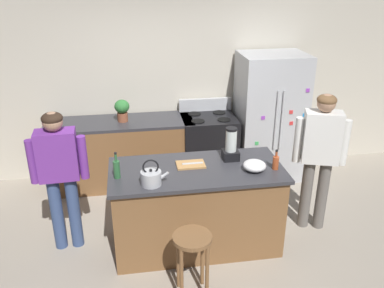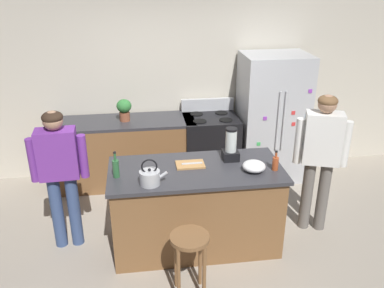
% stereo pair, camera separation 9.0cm
% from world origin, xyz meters
% --- Properties ---
extents(ground_plane, '(14.00, 14.00, 0.00)m').
position_xyz_m(ground_plane, '(0.00, 0.00, 0.00)').
color(ground_plane, '#9E9384').
extents(back_wall, '(8.00, 0.10, 2.70)m').
position_xyz_m(back_wall, '(0.00, 1.95, 1.35)').
color(back_wall, beige).
rests_on(back_wall, ground_plane).
extents(kitchen_island, '(1.82, 0.84, 0.95)m').
position_xyz_m(kitchen_island, '(0.00, 0.00, 0.48)').
color(kitchen_island, brown).
rests_on(kitchen_island, ground_plane).
extents(back_counter_run, '(2.00, 0.64, 0.95)m').
position_xyz_m(back_counter_run, '(-0.80, 1.55, 0.47)').
color(back_counter_run, brown).
rests_on(back_counter_run, ground_plane).
extents(refrigerator, '(0.90, 0.73, 1.81)m').
position_xyz_m(refrigerator, '(1.31, 1.50, 0.90)').
color(refrigerator, '#B7BABF').
rests_on(refrigerator, ground_plane).
extents(stove_range, '(0.76, 0.65, 1.13)m').
position_xyz_m(stove_range, '(0.43, 1.52, 0.49)').
color(stove_range, black).
rests_on(stove_range, ground_plane).
extents(person_by_island_left, '(0.59, 0.24, 1.58)m').
position_xyz_m(person_by_island_left, '(-1.41, 0.19, 0.96)').
color(person_by_island_left, '#384C7A').
rests_on(person_by_island_left, ground_plane).
extents(person_by_sink_right, '(0.59, 0.33, 1.65)m').
position_xyz_m(person_by_sink_right, '(1.42, 0.13, 1.00)').
color(person_by_sink_right, '#66605B').
rests_on(person_by_sink_right, ground_plane).
extents(bar_stool, '(0.36, 0.36, 0.67)m').
position_xyz_m(bar_stool, '(-0.17, -0.76, 0.52)').
color(bar_stool, brown).
rests_on(bar_stool, ground_plane).
extents(potted_plant, '(0.20, 0.20, 0.30)m').
position_xyz_m(potted_plant, '(-0.75, 1.55, 1.12)').
color(potted_plant, brown).
rests_on(potted_plant, back_counter_run).
extents(blender_appliance, '(0.17, 0.17, 0.36)m').
position_xyz_m(blender_appliance, '(0.40, 0.17, 1.10)').
color(blender_appliance, black).
rests_on(blender_appliance, kitchen_island).
extents(bottle_olive_oil, '(0.07, 0.07, 0.28)m').
position_xyz_m(bottle_olive_oil, '(-0.81, -0.07, 1.05)').
color(bottle_olive_oil, '#2D6638').
rests_on(bottle_olive_oil, kitchen_island).
extents(bottle_cooking_sauce, '(0.06, 0.06, 0.22)m').
position_xyz_m(bottle_cooking_sauce, '(0.81, -0.14, 1.03)').
color(bottle_cooking_sauce, '#B24C26').
rests_on(bottle_cooking_sauce, kitchen_island).
extents(mixing_bowl, '(0.24, 0.24, 0.11)m').
position_xyz_m(mixing_bowl, '(0.58, -0.13, 1.00)').
color(mixing_bowl, white).
rests_on(mixing_bowl, kitchen_island).
extents(tea_kettle, '(0.28, 0.20, 0.27)m').
position_xyz_m(tea_kettle, '(-0.49, -0.26, 1.03)').
color(tea_kettle, '#B7BABF').
rests_on(tea_kettle, kitchen_island).
extents(cutting_board, '(0.30, 0.20, 0.02)m').
position_xyz_m(cutting_board, '(-0.05, 0.08, 0.96)').
color(cutting_board, '#B7844C').
rests_on(cutting_board, kitchen_island).
extents(chef_knife, '(0.22, 0.03, 0.01)m').
position_xyz_m(chef_knife, '(-0.03, 0.08, 0.97)').
color(chef_knife, '#B7BABF').
rests_on(chef_knife, cutting_board).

